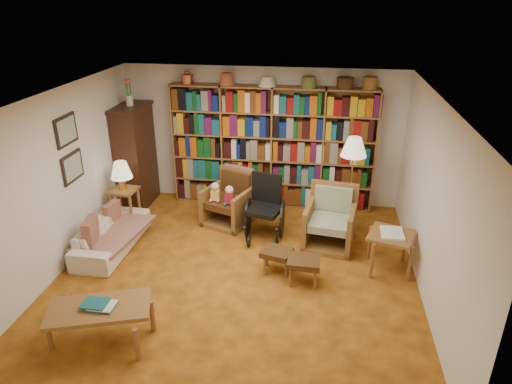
% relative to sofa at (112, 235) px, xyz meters
% --- Properties ---
extents(floor, '(5.00, 5.00, 0.00)m').
position_rel_sofa_xyz_m(floor, '(2.05, -0.35, -0.23)').
color(floor, '#BE6D1D').
rests_on(floor, ground).
extents(ceiling, '(5.00, 5.00, 0.00)m').
position_rel_sofa_xyz_m(ceiling, '(2.05, -0.35, 2.27)').
color(ceiling, white).
rests_on(ceiling, wall_back).
extents(wall_back, '(5.00, 0.00, 5.00)m').
position_rel_sofa_xyz_m(wall_back, '(2.05, 2.15, 1.02)').
color(wall_back, silver).
rests_on(wall_back, floor).
extents(wall_front, '(5.00, 0.00, 5.00)m').
position_rel_sofa_xyz_m(wall_front, '(2.05, -2.85, 1.02)').
color(wall_front, silver).
rests_on(wall_front, floor).
extents(wall_left, '(0.00, 5.00, 5.00)m').
position_rel_sofa_xyz_m(wall_left, '(-0.45, -0.35, 1.02)').
color(wall_left, silver).
rests_on(wall_left, floor).
extents(wall_right, '(0.00, 5.00, 5.00)m').
position_rel_sofa_xyz_m(wall_right, '(4.55, -0.35, 1.02)').
color(wall_right, silver).
rests_on(wall_right, floor).
extents(bookshelf, '(3.60, 0.30, 2.42)m').
position_rel_sofa_xyz_m(bookshelf, '(2.25, 1.98, 0.94)').
color(bookshelf, brown).
rests_on(bookshelf, floor).
extents(curio_cabinet, '(0.50, 0.95, 2.40)m').
position_rel_sofa_xyz_m(curio_cabinet, '(-0.20, 1.65, 0.72)').
color(curio_cabinet, '#3B1F10').
rests_on(curio_cabinet, floor).
extents(framed_pictures, '(0.03, 0.52, 0.97)m').
position_rel_sofa_xyz_m(framed_pictures, '(-0.43, -0.05, 1.39)').
color(framed_pictures, black).
rests_on(framed_pictures, wall_left).
extents(sofa, '(1.61, 0.65, 0.47)m').
position_rel_sofa_xyz_m(sofa, '(0.00, 0.00, 0.00)').
color(sofa, beige).
rests_on(sofa, floor).
extents(sofa_throw, '(0.91, 1.45, 0.04)m').
position_rel_sofa_xyz_m(sofa_throw, '(0.05, 0.00, 0.07)').
color(sofa_throw, '#C9AE92').
rests_on(sofa_throw, sofa).
extents(cushion_left, '(0.17, 0.36, 0.34)m').
position_rel_sofa_xyz_m(cushion_left, '(-0.13, 0.35, 0.22)').
color(cushion_left, maroon).
rests_on(cushion_left, sofa).
extents(cushion_right, '(0.20, 0.43, 0.41)m').
position_rel_sofa_xyz_m(cushion_right, '(-0.13, -0.35, 0.22)').
color(cushion_right, maroon).
rests_on(cushion_right, sofa).
extents(side_table_lamp, '(0.44, 0.44, 0.66)m').
position_rel_sofa_xyz_m(side_table_lamp, '(-0.10, 0.79, 0.25)').
color(side_table_lamp, brown).
rests_on(side_table_lamp, floor).
extents(table_lamp, '(0.36, 0.36, 0.48)m').
position_rel_sofa_xyz_m(table_lamp, '(-0.10, 0.79, 0.75)').
color(table_lamp, gold).
rests_on(table_lamp, side_table_lamp).
extents(armchair_leather, '(0.98, 0.98, 0.92)m').
position_rel_sofa_xyz_m(armchair_leather, '(1.62, 1.20, 0.14)').
color(armchair_leather, brown).
rests_on(armchair_leather, floor).
extents(armchair_sage, '(0.86, 0.88, 0.94)m').
position_rel_sofa_xyz_m(armchair_sage, '(3.33, 0.70, 0.12)').
color(armchair_sage, brown).
rests_on(armchair_sage, floor).
extents(wheelchair, '(0.61, 0.83, 1.03)m').
position_rel_sofa_xyz_m(wheelchair, '(2.29, 0.77, 0.24)').
color(wheelchair, black).
rests_on(wheelchair, floor).
extents(floor_lamp, '(0.42, 0.42, 1.58)m').
position_rel_sofa_xyz_m(floor_lamp, '(3.64, 1.27, 1.13)').
color(floor_lamp, gold).
rests_on(floor_lamp, floor).
extents(side_table_papers, '(0.73, 0.73, 0.61)m').
position_rel_sofa_xyz_m(side_table_papers, '(4.17, 0.03, 0.27)').
color(side_table_papers, brown).
rests_on(side_table_papers, floor).
extents(footstool_a, '(0.48, 0.44, 0.34)m').
position_rel_sofa_xyz_m(footstool_a, '(2.59, -0.25, 0.05)').
color(footstool_a, '#4E2F14').
rests_on(footstool_a, floor).
extents(footstool_b, '(0.45, 0.39, 0.38)m').
position_rel_sofa_xyz_m(footstool_b, '(2.99, -0.47, 0.07)').
color(footstool_b, '#4E2F14').
rests_on(footstool_b, floor).
extents(coffee_table, '(1.24, 0.88, 0.52)m').
position_rel_sofa_xyz_m(coffee_table, '(0.78, -1.95, 0.18)').
color(coffee_table, brown).
rests_on(coffee_table, floor).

